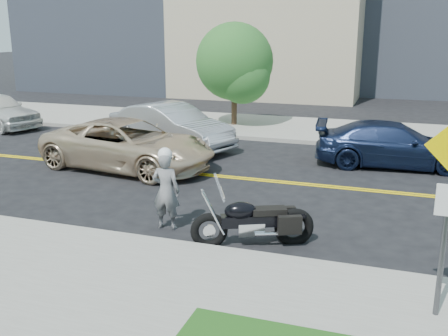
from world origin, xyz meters
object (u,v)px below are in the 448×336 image
at_px(motorcycle, 254,210).
at_px(parked_car_silver, 171,127).
at_px(parked_car_blue, 393,145).
at_px(suv, 128,145).
at_px(motorcyclist, 166,189).

distance_m(motorcycle, parked_car_silver, 8.79).
relative_size(motorcycle, parked_car_blue, 0.50).
bearing_deg(suv, motorcyclist, -134.54).
relative_size(motorcyclist, suv, 0.33).
bearing_deg(parked_car_blue, suv, 105.02).
xyz_separation_m(motorcycle, parked_car_blue, (2.42, 7.20, -0.04)).
relative_size(parked_car_silver, parked_car_blue, 1.02).
distance_m(motorcyclist, motorcycle, 2.01).
bearing_deg(suv, parked_car_blue, -61.37).
relative_size(motorcyclist, motorcycle, 0.75).
xyz_separation_m(motorcyclist, motorcycle, (1.99, -0.25, -0.17)).
xyz_separation_m(motorcyclist, parked_car_silver, (-3.05, 6.96, -0.10)).
bearing_deg(motorcycle, suv, 115.04).
relative_size(suv, parked_car_blue, 1.14).
bearing_deg(parked_car_blue, motorcycle, 155.56).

